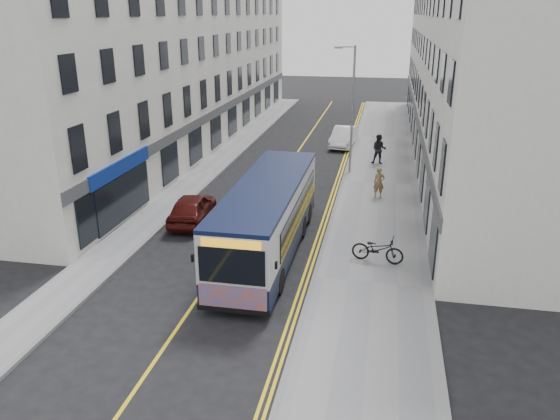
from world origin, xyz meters
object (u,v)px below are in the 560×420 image
at_px(streetlamp, 351,106).
at_px(city_bus, 268,216).
at_px(pedestrian_far, 379,149).
at_px(bicycle, 378,249).
at_px(pedestrian_near, 379,183).
at_px(car_white, 344,137).
at_px(car_maroon, 192,208).

xyz_separation_m(streetlamp, city_bus, (-2.46, -13.23, -2.62)).
xyz_separation_m(city_bus, pedestrian_far, (4.30, 15.62, -0.63)).
height_order(bicycle, pedestrian_far, pedestrian_far).
bearing_deg(pedestrian_far, bicycle, -84.66).
bearing_deg(pedestrian_near, car_white, 91.02).
bearing_deg(car_maroon, pedestrian_near, -154.07).
xyz_separation_m(streetlamp, car_maroon, (-6.97, -10.14, -3.65)).
distance_m(pedestrian_near, pedestrian_far, 7.24).
bearing_deg(pedestrian_near, bicycle, -101.36).
height_order(city_bus, bicycle, city_bus).
xyz_separation_m(pedestrian_near, car_maroon, (-8.99, -5.30, -0.24)).
bearing_deg(city_bus, bicycle, -1.20).
bearing_deg(car_maroon, car_white, -113.26).
relative_size(city_bus, car_maroon, 2.59).
distance_m(pedestrian_far, car_maroon, 15.33).
distance_m(city_bus, car_white, 20.90).
bearing_deg(city_bus, streetlamp, 79.47).
bearing_deg(streetlamp, bicycle, -80.66).
distance_m(streetlamp, pedestrian_near, 6.26).
xyz_separation_m(city_bus, bicycle, (4.65, -0.10, -1.08)).
xyz_separation_m(pedestrian_far, car_white, (-2.81, 5.20, -0.38)).
height_order(streetlamp, pedestrian_near, streetlamp).
height_order(streetlamp, car_maroon, streetlamp).
xyz_separation_m(city_bus, car_white, (1.49, 20.83, -1.02)).
bearing_deg(streetlamp, car_maroon, -124.51).
relative_size(streetlamp, pedestrian_far, 3.96).
relative_size(pedestrian_near, car_white, 0.38).
relative_size(streetlamp, car_white, 1.77).
relative_size(pedestrian_near, pedestrian_far, 0.84).
bearing_deg(pedestrian_near, city_bus, -130.62).
distance_m(streetlamp, pedestrian_far, 4.44).
bearing_deg(city_bus, pedestrian_far, 74.60).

